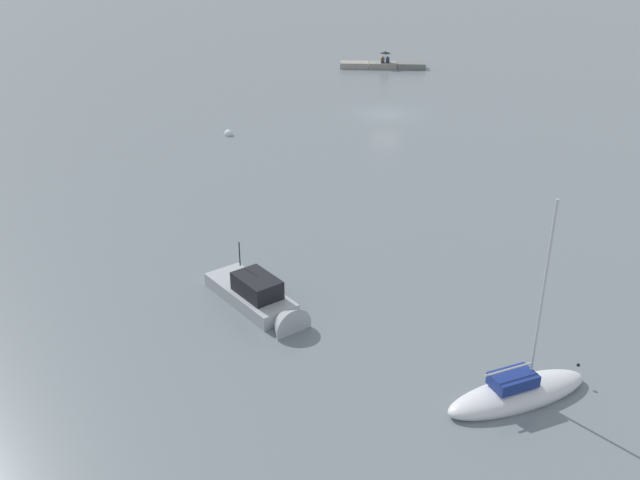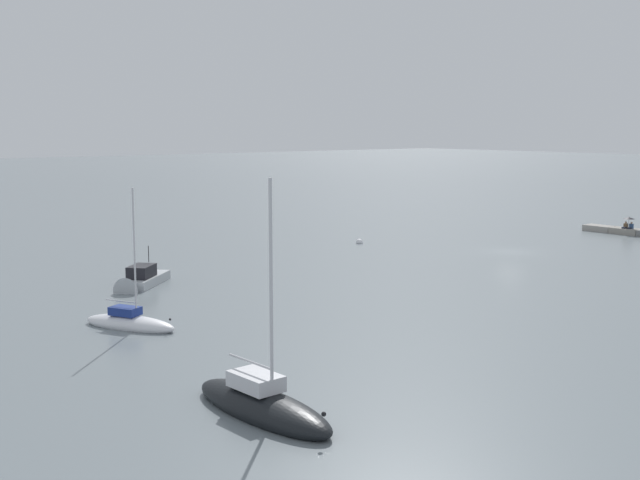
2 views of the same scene
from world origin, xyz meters
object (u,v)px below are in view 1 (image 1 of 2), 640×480
(umbrella_open_black, at_px, (385,52))
(motorboat_grey_near, at_px, (262,303))
(mooring_buoy_mid, at_px, (229,134))
(sailboat_white_near, at_px, (517,393))
(person_seated_blue_left, at_px, (388,60))
(person_seated_brown_right, at_px, (383,60))

(umbrella_open_black, height_order, motorboat_grey_near, motorboat_grey_near)
(mooring_buoy_mid, bearing_deg, sailboat_white_near, 117.49)
(umbrella_open_black, bearing_deg, mooring_buoy_mid, 64.15)
(motorboat_grey_near, height_order, mooring_buoy_mid, motorboat_grey_near)
(person_seated_blue_left, distance_m, mooring_buoy_mid, 29.28)
(person_seated_blue_left, xyz_separation_m, person_seated_brown_right, (0.56, 0.14, 0.00))
(person_seated_blue_left, relative_size, person_seated_brown_right, 1.00)
(umbrella_open_black, distance_m, mooring_buoy_mid, 29.20)
(person_seated_blue_left, bearing_deg, sailboat_white_near, 93.91)
(motorboat_grey_near, bearing_deg, umbrella_open_black, -138.15)
(person_seated_blue_left, height_order, sailboat_white_near, sailboat_white_near)
(sailboat_white_near, xyz_separation_m, motorboat_grey_near, (10.24, -5.71, 0.07))
(sailboat_white_near, relative_size, motorboat_grey_near, 1.42)
(person_seated_brown_right, distance_m, sailboat_white_near, 58.21)
(motorboat_grey_near, bearing_deg, mooring_buoy_mid, -117.60)
(person_seated_brown_right, height_order, mooring_buoy_mid, person_seated_brown_right)
(person_seated_brown_right, xyz_separation_m, motorboat_grey_near, (6.04, 52.35, -0.53))
(mooring_buoy_mid, bearing_deg, umbrella_open_black, -115.85)
(person_seated_brown_right, height_order, umbrella_open_black, umbrella_open_black)
(person_seated_blue_left, xyz_separation_m, umbrella_open_black, (0.28, -0.01, 0.85))
(person_seated_brown_right, xyz_separation_m, sailboat_white_near, (-4.20, 58.06, -0.59))
(sailboat_white_near, bearing_deg, mooring_buoy_mid, -179.18)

